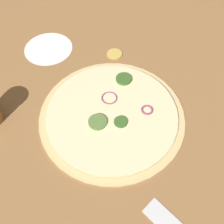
# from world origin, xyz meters

# --- Properties ---
(ground_plane) EXTENTS (3.00, 3.00, 0.00)m
(ground_plane) POSITION_xyz_m (0.00, 0.00, 0.00)
(ground_plane) COLOR olive
(pizza) EXTENTS (0.37, 0.37, 0.02)m
(pizza) POSITION_xyz_m (0.00, 0.00, 0.01)
(pizza) COLOR #D6B77A
(pizza) RESTS_ON ground_plane
(loose_cap) EXTENTS (0.05, 0.05, 0.01)m
(loose_cap) POSITION_xyz_m (0.15, 0.17, 0.00)
(loose_cap) COLOR gold
(loose_cap) RESTS_ON ground_plane
(flour_patch) EXTENTS (0.15, 0.15, 0.00)m
(flour_patch) POSITION_xyz_m (0.00, 0.32, 0.00)
(flour_patch) COLOR white
(flour_patch) RESTS_ON ground_plane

